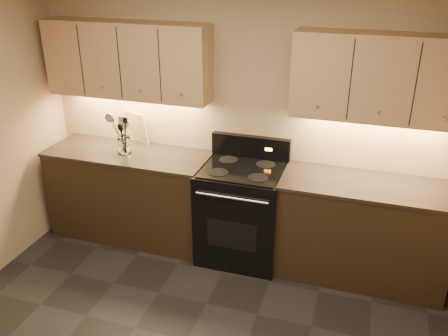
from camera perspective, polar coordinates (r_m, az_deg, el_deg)
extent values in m
cube|color=tan|center=(4.47, 2.46, 6.06)|extent=(4.00, 0.04, 2.60)
cube|color=black|center=(4.94, -11.08, -3.25)|extent=(1.60, 0.60, 0.90)
cube|color=#3C3126|center=(4.75, -11.53, 1.72)|extent=(1.62, 0.62, 0.03)
cube|color=black|center=(4.42, 16.20, -7.41)|extent=(1.44, 0.60, 0.90)
cube|color=#3C3126|center=(4.20, 16.94, -2.01)|extent=(1.46, 0.62, 0.03)
cube|color=black|center=(4.51, 2.14, -5.48)|extent=(0.76, 0.65, 0.92)
cube|color=black|center=(4.30, 2.24, -0.11)|extent=(0.70, 0.60, 0.01)
cube|color=black|center=(4.51, 3.25, 2.54)|extent=(0.76, 0.07, 0.22)
cube|color=orange|center=(4.44, 5.38, 2.24)|extent=(0.06, 0.00, 0.03)
cylinder|color=silver|center=(4.06, 0.91, -3.62)|extent=(0.65, 0.02, 0.02)
cube|color=black|center=(4.27, 0.92, -8.12)|extent=(0.46, 0.00, 0.28)
cylinder|color=black|center=(4.21, -0.67, -0.52)|extent=(0.18, 0.18, 0.00)
cylinder|color=black|center=(4.12, 4.08, -1.17)|extent=(0.18, 0.18, 0.00)
cylinder|color=black|center=(4.47, 0.54, 1.03)|extent=(0.18, 0.18, 0.00)
cylinder|color=black|center=(4.39, 5.04, 0.45)|extent=(0.18, 0.18, 0.00)
cube|color=tan|center=(4.61, -11.56, 12.61)|extent=(1.60, 0.30, 0.70)
cube|color=tan|center=(4.05, 18.57, 10.20)|extent=(1.44, 0.30, 0.70)
cube|color=#B2B5BA|center=(5.01, -12.14, 5.40)|extent=(0.08, 0.01, 0.12)
cylinder|color=white|center=(4.71, -11.95, 2.77)|extent=(0.14, 0.14, 0.17)
cylinder|color=white|center=(4.74, -11.87, 1.94)|extent=(0.13, 0.13, 0.02)
cube|color=#D7B974|center=(4.91, -10.45, 4.84)|extent=(0.27, 0.15, 0.33)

